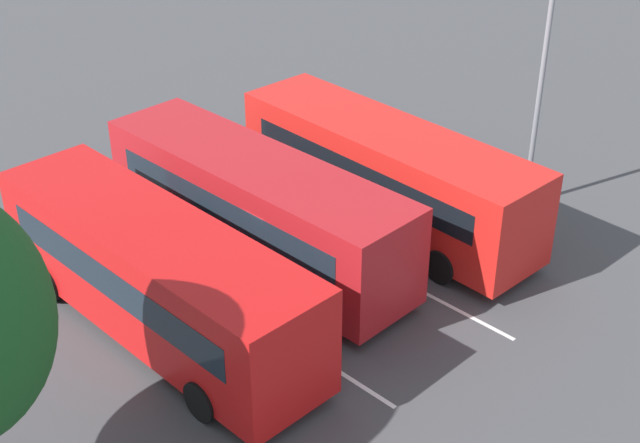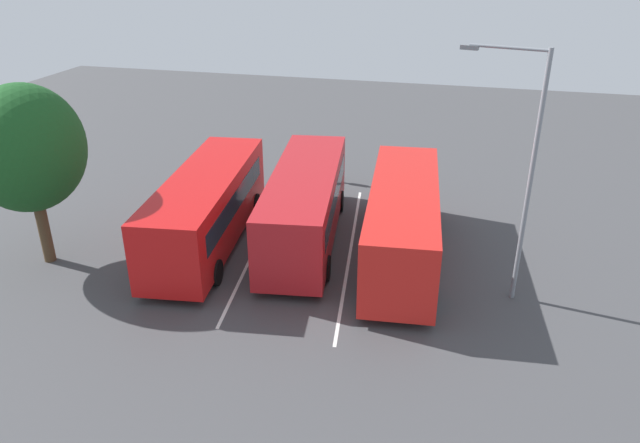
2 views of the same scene
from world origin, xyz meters
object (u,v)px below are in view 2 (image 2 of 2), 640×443
at_px(street_lamp, 524,164).
at_px(depot_tree, 26,149).
at_px(bus_far_left, 403,220).
at_px(bus_center_right, 207,206).
at_px(pedestrian, 334,163).
at_px(bus_center_left, 305,203).

xyz_separation_m(street_lamp, depot_tree, (-1.73, 17.44, -0.34)).
relative_size(bus_far_left, depot_tree, 1.45).
bearing_deg(bus_center_right, bus_far_left, -92.68).
xyz_separation_m(bus_far_left, depot_tree, (-3.55, 13.48, 2.94)).
bearing_deg(bus_far_left, street_lamp, -119.75).
relative_size(pedestrian, depot_tree, 0.24).
height_order(street_lamp, depot_tree, street_lamp).
bearing_deg(pedestrian, bus_center_right, -1.25).
height_order(bus_center_left, depot_tree, depot_tree).
bearing_deg(street_lamp, bus_center_left, -4.01).
relative_size(street_lamp, depot_tree, 1.24).
xyz_separation_m(bus_far_left, pedestrian, (7.58, 4.48, -0.70)).
xyz_separation_m(bus_center_left, bus_center_right, (-1.28, 3.80, 0.00)).
distance_m(pedestrian, depot_tree, 14.77).
bearing_deg(bus_far_left, bus_center_right, 89.08).
bearing_deg(street_lamp, bus_center_right, 7.30).
distance_m(pedestrian, street_lamp, 13.25).
bearing_deg(bus_center_left, depot_tree, 106.66).
bearing_deg(depot_tree, street_lamp, -84.34).
xyz_separation_m(bus_center_right, pedestrian, (8.17, -3.45, -0.70)).
height_order(bus_center_right, street_lamp, street_lamp).
height_order(pedestrian, street_lamp, street_lamp).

